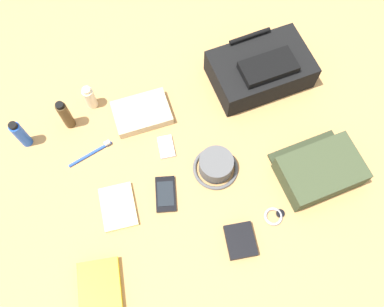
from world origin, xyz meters
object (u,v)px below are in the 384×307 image
at_px(paperback_novel, 100,293).
at_px(notepad, 118,207).
at_px(cologne_bottle, 65,115).
at_px(toothbrush, 93,152).
at_px(deodorant_spray, 21,134).
at_px(toiletry_pouch, 320,170).
at_px(lotion_bottle, 90,97).
at_px(wallet, 240,241).
at_px(folded_towel, 142,113).
at_px(wristwatch, 274,216).
at_px(cell_phone, 166,194).
at_px(backpack, 261,69).
at_px(media_player, 166,147).
at_px(bucket_hat, 216,166).

distance_m(paperback_novel, notepad, 0.27).
height_order(cologne_bottle, toothbrush, cologne_bottle).
xyz_separation_m(deodorant_spray, notepad, (0.22, -0.35, -0.06)).
bearing_deg(cologne_bottle, toiletry_pouch, -34.84).
bearing_deg(paperback_novel, deodorant_spray, 98.51).
height_order(deodorant_spray, lotion_bottle, deodorant_spray).
bearing_deg(wallet, paperback_novel, -170.37).
bearing_deg(folded_towel, wristwatch, -62.20).
height_order(lotion_bottle, cell_phone, lotion_bottle).
bearing_deg(cell_phone, toothbrush, 127.22).
distance_m(cell_phone, wristwatch, 0.37).
relative_size(paperback_novel, cell_phone, 1.60).
bearing_deg(notepad, backpack, 31.81).
distance_m(cologne_bottle, folded_towel, 0.27).
bearing_deg(lotion_bottle, paperback_novel, -104.80).
relative_size(paperback_novel, media_player, 2.40).
xyz_separation_m(deodorant_spray, folded_towel, (0.41, -0.05, -0.05)).
bearing_deg(folded_towel, cologne_bottle, 165.54).
distance_m(backpack, lotion_bottle, 0.63).
bearing_deg(wallet, lotion_bottle, 125.60).
xyz_separation_m(cell_phone, toothbrush, (-0.18, 0.24, 0.00)).
distance_m(backpack, cell_phone, 0.58).
distance_m(backpack, toiletry_pouch, 0.43).
bearing_deg(backpack, wallet, -121.34).
distance_m(bucket_hat, deodorant_spray, 0.68).
distance_m(lotion_bottle, paperback_novel, 0.67).
bearing_deg(media_player, paperback_novel, -133.48).
height_order(lotion_bottle, paperback_novel, lotion_bottle).
distance_m(paperback_novel, cell_phone, 0.37).
height_order(paperback_novel, toothbrush, paperback_novel).
relative_size(deodorant_spray, wristwatch, 1.95).
relative_size(backpack, paperback_novel, 1.63).
relative_size(wristwatch, folded_towel, 0.36).
bearing_deg(cell_phone, folded_towel, 84.74).
bearing_deg(cell_phone, paperback_novel, -143.57).
bearing_deg(backpack, cell_phone, -148.79).
bearing_deg(wristwatch, notepad, 154.28).
relative_size(backpack, folded_towel, 1.81).
xyz_separation_m(deodorant_spray, toothbrush, (0.20, -0.13, -0.06)).
distance_m(toiletry_pouch, paperback_novel, 0.81).
xyz_separation_m(wristwatch, folded_towel, (-0.28, 0.52, 0.01)).
distance_m(lotion_bottle, notepad, 0.41).
distance_m(toiletry_pouch, bucket_hat, 0.35).
relative_size(cologne_bottle, toothbrush, 0.86).
bearing_deg(toothbrush, cologne_bottle, 106.32).
height_order(deodorant_spray, notepad, deodorant_spray).
bearing_deg(media_player, toothbrush, 162.44).
distance_m(backpack, toothbrush, 0.68).
height_order(notepad, folded_towel, folded_towel).
xyz_separation_m(deodorant_spray, wallet, (0.55, -0.61, -0.05)).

